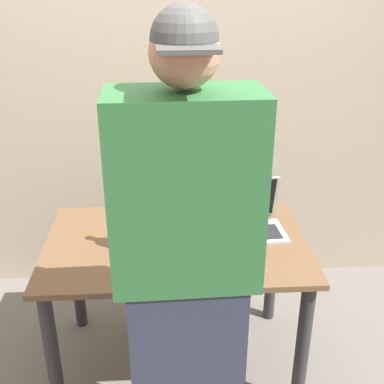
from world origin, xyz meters
name	(u,v)px	position (x,y,z in m)	size (l,w,h in m)	color
ground_plane	(178,360)	(0.00, 0.00, 0.00)	(8.00, 8.00, 0.00)	slate
desk	(176,264)	(0.00, 0.00, 0.59)	(1.20, 0.76, 0.72)	brown
laptop	(246,218)	(0.34, 0.11, 0.77)	(0.37, 0.30, 0.24)	#B7BABC
beer_bottle_dark	(127,227)	(-0.22, -0.05, 0.83)	(0.08, 0.08, 0.29)	brown
beer_bottle_green	(174,214)	(-0.01, 0.05, 0.83)	(0.06, 0.06, 0.31)	#1E5123
person_figure	(186,290)	(0.02, -0.62, 0.89)	(0.47, 0.29, 1.79)	#2D3347
coffee_mug	(253,202)	(0.41, 0.30, 0.77)	(0.11, 0.07, 0.10)	#19598C
back_wall	(170,77)	(0.00, 0.85, 1.30)	(6.00, 0.10, 2.60)	tan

